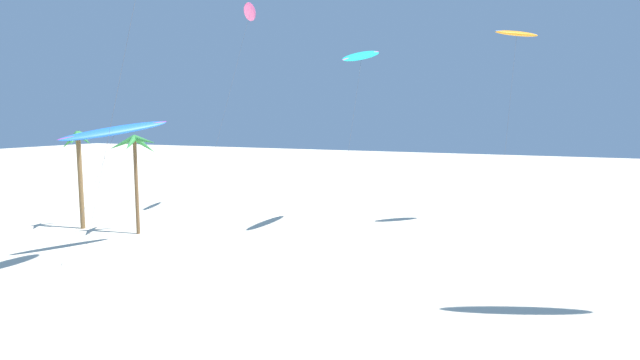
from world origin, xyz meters
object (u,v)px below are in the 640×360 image
(flying_kite_0, at_px, (517,34))
(flying_kite_3, at_px, (115,131))
(palm_tree_1, at_px, (136,151))
(palm_tree_0, at_px, (79,153))
(flying_kite_5, at_px, (250,12))
(flying_kite_4, at_px, (362,56))

(flying_kite_0, bearing_deg, flying_kite_3, -139.58)
(palm_tree_1, relative_size, flying_kite_3, 0.85)
(flying_kite_0, distance_m, flying_kite_3, 35.64)
(flying_kite_3, bearing_deg, palm_tree_1, 121.02)
(palm_tree_0, distance_m, palm_tree_1, 6.33)
(palm_tree_0, relative_size, flying_kite_3, 0.88)
(flying_kite_3, bearing_deg, flying_kite_0, 40.42)
(flying_kite_3, relative_size, flying_kite_5, 0.47)
(palm_tree_0, xyz_separation_m, palm_tree_1, (6.30, 0.43, 0.32))
(palm_tree_0, bearing_deg, flying_kite_5, 54.91)
(palm_tree_1, relative_size, flying_kite_5, 0.40)
(flying_kite_4, xyz_separation_m, flying_kite_5, (-13.63, 3.30, 5.43))
(flying_kite_0, height_order, flying_kite_3, flying_kite_0)
(palm_tree_0, xyz_separation_m, flying_kite_4, (23.41, 10.61, 8.70))
(palm_tree_0, bearing_deg, flying_kite_3, -27.17)
(flying_kite_0, bearing_deg, palm_tree_1, -149.87)
(flying_kite_3, bearing_deg, palm_tree_0, 152.83)
(palm_tree_0, height_order, flying_kite_0, flying_kite_0)
(palm_tree_0, bearing_deg, flying_kite_0, 26.11)
(flying_kite_0, bearing_deg, palm_tree_0, -153.89)
(flying_kite_5, bearing_deg, flying_kite_4, -13.62)
(flying_kite_4, distance_m, flying_kite_5, 15.04)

